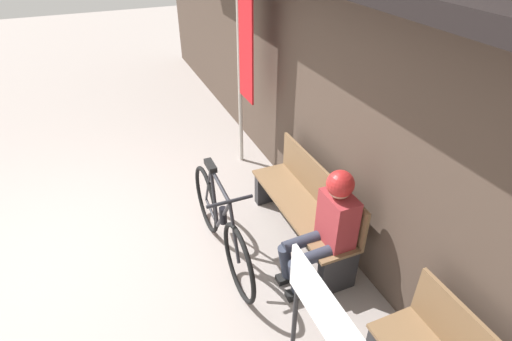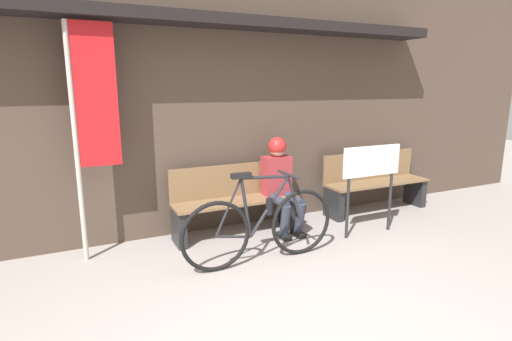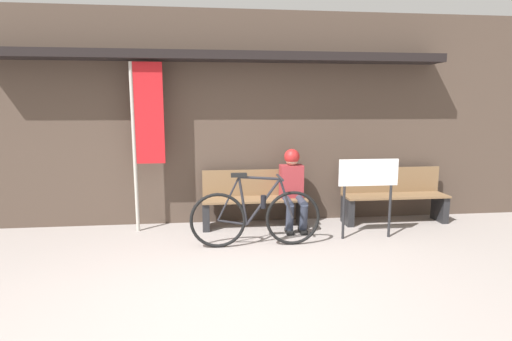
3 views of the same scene
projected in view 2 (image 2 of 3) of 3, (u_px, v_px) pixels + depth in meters
storefront_wall at (185, 97)px, 4.69m from camera, size 12.00×0.56×3.20m
park_bench_near at (235, 203)px, 4.86m from camera, size 1.54×0.42×0.84m
bicycle at (261, 226)px, 4.06m from camera, size 1.69×0.40×0.96m
person_seated at (280, 178)px, 4.94m from camera, size 0.34×0.61×1.17m
park_bench_far at (375, 184)px, 5.78m from camera, size 1.61×0.42×0.84m
banner_pole at (89, 114)px, 3.94m from camera, size 0.45×0.05×2.40m
signboard at (371, 169)px, 4.76m from camera, size 0.82×0.04×1.09m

